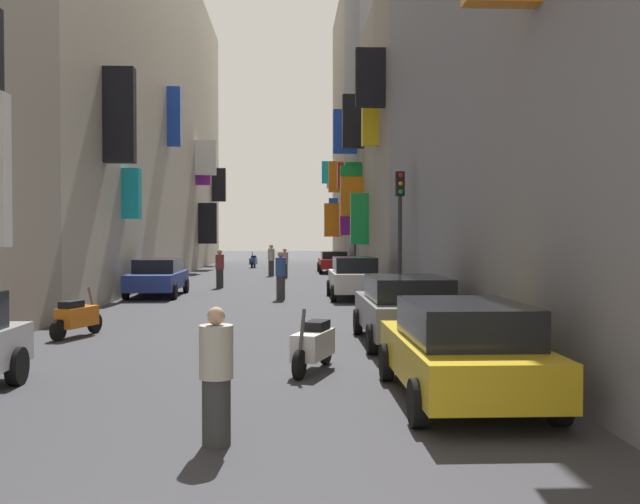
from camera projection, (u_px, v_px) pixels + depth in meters
name	position (u px, v px, depth m)	size (l,w,h in m)	color
ground_plane	(264.00, 286.00, 32.49)	(140.00, 140.00, 0.00)	#38383D
building_left_mid_b	(68.00, 31.00, 29.37)	(7.02, 21.01, 21.56)	#BCB29E
building_left_mid_c	(161.00, 134.00, 50.88)	(7.36, 22.01, 19.23)	#BCB29E
building_right_mid_a	(452.00, 32.00, 29.77)	(7.18, 5.33, 21.71)	gray
building_right_mid_b	(424.00, 153.00, 35.71)	(7.17, 6.34, 12.93)	#9E9384
building_right_mid_c	(399.00, 124.00, 44.07)	(7.32, 10.57, 18.43)	gray
building_right_far	(376.00, 136.00, 55.94)	(7.30, 13.23, 20.36)	#9E9384
parked_car_red	(333.00, 261.00, 43.81)	(1.89, 4.29, 1.33)	#B21E1E
parked_car_grey	(406.00, 308.00, 15.33)	(2.00, 4.23, 1.46)	slate
parked_car_blue	(158.00, 276.00, 27.23)	(1.92, 4.46, 1.42)	navy
parked_car_white	(354.00, 277.00, 26.10)	(1.86, 3.96, 1.53)	white
parked_car_yellow	(462.00, 349.00, 10.02)	(1.94, 4.21, 1.42)	gold
scooter_white	(314.00, 345.00, 12.23)	(0.81, 1.85, 1.13)	silver
scooter_orange	(77.00, 317.00, 16.32)	(0.77, 1.79, 1.13)	orange
scooter_blue	(253.00, 261.00, 50.55)	(0.53, 1.96, 1.13)	#2D4CAD
pedestrian_crossing	(216.00, 377.00, 7.92)	(0.53, 0.53, 1.56)	#343434
pedestrian_near_left	(220.00, 269.00, 31.32)	(0.53, 0.53, 1.70)	#323232
pedestrian_near_right	(281.00, 275.00, 25.74)	(0.48, 0.48, 1.75)	#3C3C3C
pedestrian_mid_street	(271.00, 260.00, 40.33)	(0.53, 0.53, 1.80)	#343434
pedestrian_far_away	(285.00, 263.00, 38.48)	(0.50, 0.50, 1.61)	#3B3B3B
traffic_light_near_corner	(400.00, 216.00, 21.76)	(0.26, 0.34, 4.29)	#2D2D2D
traffic_light_far_corner	(355.00, 226.00, 36.70)	(0.26, 0.34, 4.11)	#2D2D2D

